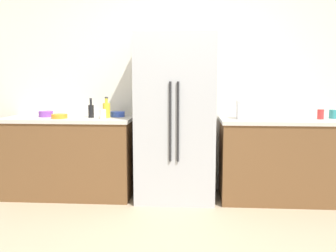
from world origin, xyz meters
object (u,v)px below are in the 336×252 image
object	(u,v)px
cup_b	(333,114)
bowl_c	(59,116)
bowl_b	(118,114)
refrigerator	(176,119)
toaster	(248,110)
bottle_a	(107,110)
cup_c	(321,114)
cup_a	(103,114)
bottle_b	(91,110)
bowl_a	(46,114)

from	to	relation	value
cup_b	bowl_c	size ratio (longest dim) A/B	0.55
bowl_b	refrigerator	bearing A→B (deg)	-12.00
toaster	bottle_a	bearing A→B (deg)	179.22
toaster	bowl_c	bearing A→B (deg)	-177.77
refrigerator	bowl_b	xyz separation A→B (m)	(-0.69, 0.15, 0.03)
bowl_c	cup_c	bearing A→B (deg)	2.45
cup_b	bowl_b	size ratio (longest dim) A/B	0.58
cup_c	bowl_c	world-z (taller)	cup_c
bottle_a	cup_a	distance (m)	0.13
cup_b	bottle_b	bearing A→B (deg)	-178.02
cup_b	toaster	bearing A→B (deg)	-173.15
toaster	bottle_b	xyz separation A→B (m)	(-1.78, 0.02, -0.02)
bowl_a	cup_a	bearing A→B (deg)	-13.96
bottle_b	bowl_c	size ratio (longest dim) A/B	1.27
refrigerator	cup_a	xyz separation A→B (m)	(-0.81, -0.10, 0.05)
bottle_b	cup_c	bearing A→B (deg)	0.48
bottle_a	cup_c	distance (m)	2.40
refrigerator	cup_c	world-z (taller)	refrigerator
cup_b	cup_c	distance (m)	0.18
bottle_b	cup_b	world-z (taller)	bottle_b
bowl_b	bowl_c	xyz separation A→B (m)	(-0.62, -0.22, -0.01)
bowl_a	bowl_c	bearing A→B (deg)	-35.62
cup_b	bottle_a	bearing A→B (deg)	-177.89
refrigerator	toaster	xyz separation A→B (m)	(0.80, 0.01, 0.10)
refrigerator	bowl_b	size ratio (longest dim) A/B	11.04
cup_c	bowl_a	distance (m)	3.15
toaster	bottle_b	distance (m)	1.78
cup_c	bowl_b	xyz separation A→B (m)	(-2.30, 0.10, -0.02)
bottle_a	bottle_b	distance (m)	0.18
bottle_a	bowl_c	size ratio (longest dim) A/B	1.35
cup_a	toaster	bearing A→B (deg)	3.69
bottle_b	bowl_a	world-z (taller)	bottle_b
bowl_b	bottle_b	bearing A→B (deg)	-157.18
cup_a	bowl_a	world-z (taller)	cup_a
cup_c	bowl_b	size ratio (longest dim) A/B	0.64
cup_c	bowl_b	bearing A→B (deg)	177.57
bottle_a	bowl_a	bearing A→B (deg)	175.76
refrigerator	bottle_b	size ratio (longest dim) A/B	8.27
bottle_b	cup_c	xyz separation A→B (m)	(2.59, 0.02, -0.03)
cup_a	bowl_b	xyz separation A→B (m)	(0.11, 0.24, -0.02)
bottle_a	cup_a	bearing A→B (deg)	-95.68
refrigerator	cup_b	distance (m)	1.78
bottle_b	cup_a	world-z (taller)	bottle_b
cup_b	bowl_a	xyz separation A→B (m)	(-3.31, -0.04, -0.02)
toaster	bottle_a	size ratio (longest dim) A/B	1.01
bottle_a	cup_a	xyz separation A→B (m)	(-0.01, -0.13, -0.04)
bottle_b	bowl_b	world-z (taller)	bottle_b
bottle_b	bowl_a	distance (m)	0.56
cup_b	bowl_c	xyz separation A→B (m)	(-3.09, -0.20, -0.03)
cup_a	bowl_c	bearing A→B (deg)	177.55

